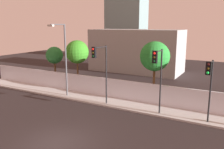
# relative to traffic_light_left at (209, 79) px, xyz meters

# --- Properties ---
(ground_plane) EXTENTS (80.00, 80.00, 0.00)m
(ground_plane) POSITION_rel_traffic_light_left_xyz_m (-7.59, -7.05, -3.47)
(ground_plane) COLOR black
(sidewalk) EXTENTS (36.00, 2.40, 0.15)m
(sidewalk) POSITION_rel_traffic_light_left_xyz_m (-7.59, 1.15, -3.39)
(sidewalk) COLOR #B5B5B5
(sidewalk) RESTS_ON ground
(perimeter_wall) EXTENTS (36.00, 0.18, 1.80)m
(perimeter_wall) POSITION_rel_traffic_light_left_xyz_m (-7.59, 2.44, -2.42)
(perimeter_wall) COLOR silver
(perimeter_wall) RESTS_ON sidewalk
(traffic_light_left) EXTENTS (0.39, 1.17, 4.55)m
(traffic_light_left) POSITION_rel_traffic_light_left_xyz_m (0.00, 0.00, 0.00)
(traffic_light_left) COLOR black
(traffic_light_left) RESTS_ON sidewalk
(traffic_light_center) EXTENTS (0.35, 1.67, 5.13)m
(traffic_light_center) POSITION_rel_traffic_light_left_xyz_m (-3.59, -0.23, 0.42)
(traffic_light_center) COLOR black
(traffic_light_center) RESTS_ON sidewalk
(traffic_light_right) EXTENTS (0.47, 1.83, 5.19)m
(traffic_light_right) POSITION_rel_traffic_light_left_xyz_m (-8.59, -0.31, 0.47)
(traffic_light_right) COLOR black
(traffic_light_right) RESTS_ON sidewalk
(street_lamp_curbside) EXTENTS (0.61, 1.99, 7.01)m
(street_lamp_curbside) POSITION_rel_traffic_light_left_xyz_m (-13.15, 0.44, 0.82)
(street_lamp_curbside) COLOR #4C4C51
(street_lamp_curbside) RESTS_ON sidewalk
(roadside_tree_leftmost) EXTENTS (1.99, 1.99, 4.60)m
(roadside_tree_leftmost) POSITION_rel_traffic_light_left_xyz_m (-17.36, 3.72, 0.10)
(roadside_tree_leftmost) COLOR brown
(roadside_tree_leftmost) RESTS_ON ground
(roadside_tree_midleft) EXTENTS (2.55, 2.55, 5.44)m
(roadside_tree_midleft) POSITION_rel_traffic_light_left_xyz_m (-14.05, 3.72, 0.69)
(roadside_tree_midleft) COLOR brown
(roadside_tree_midleft) RESTS_ON ground
(roadside_tree_midright) EXTENTS (2.75, 2.75, 5.63)m
(roadside_tree_midright) POSITION_rel_traffic_light_left_xyz_m (-5.18, 3.72, 0.77)
(roadside_tree_midright) COLOR brown
(roadside_tree_midright) RESTS_ON ground
(low_building_distant) EXTENTS (13.74, 6.00, 6.39)m
(low_building_distant) POSITION_rel_traffic_light_left_xyz_m (-12.49, 16.44, -0.27)
(low_building_distant) COLOR #959595
(low_building_distant) RESTS_ON ground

